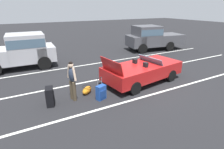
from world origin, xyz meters
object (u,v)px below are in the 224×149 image
at_px(duffel_bag, 87,90).
at_px(parked_pickup_truck_near, 19,51).
at_px(convertible_car, 145,70).
at_px(suitcase_large_black, 50,97).
at_px(suitcase_medium_bright, 101,92).
at_px(parked_pickup_truck_far, 151,37).
at_px(traveler_person, 72,79).

distance_m(duffel_bag, parked_pickup_truck_near, 5.88).
relative_size(convertible_car, suitcase_large_black, 5.86).
bearing_deg(convertible_car, parked_pickup_truck_near, 128.04).
distance_m(suitcase_large_black, duffel_bag, 1.66).
relative_size(convertible_car, duffel_bag, 6.47).
relative_size(suitcase_medium_bright, parked_pickup_truck_near, 0.19).
relative_size(suitcase_large_black, parked_pickup_truck_far, 0.14).
height_order(suitcase_large_black, parked_pickup_truck_far, parked_pickup_truck_far).
bearing_deg(suitcase_large_black, suitcase_medium_bright, -2.61).
bearing_deg(parked_pickup_truck_near, traveler_person, -71.14).
bearing_deg(parked_pickup_truck_near, convertible_car, -41.91).
height_order(convertible_car, suitcase_large_black, convertible_car).
height_order(convertible_car, suitcase_medium_bright, convertible_car).
height_order(traveler_person, parked_pickup_truck_near, parked_pickup_truck_near).
bearing_deg(convertible_car, duffel_bag, 170.80).
height_order(convertible_car, duffel_bag, convertible_car).
height_order(convertible_car, parked_pickup_truck_far, parked_pickup_truck_far).
distance_m(traveler_person, parked_pickup_truck_near, 5.83).
relative_size(suitcase_medium_bright, duffel_bag, 1.42).
height_order(suitcase_large_black, parked_pickup_truck_near, parked_pickup_truck_near).
height_order(duffel_bag, parked_pickup_truck_near, parked_pickup_truck_near).
bearing_deg(parked_pickup_truck_far, traveler_person, 41.24).
xyz_separation_m(duffel_bag, parked_pickup_truck_near, (-2.36, 5.31, 0.95)).
bearing_deg(suitcase_medium_bright, parked_pickup_truck_near, -175.25).
relative_size(convertible_car, suitcase_medium_bright, 4.55).
xyz_separation_m(suitcase_medium_bright, parked_pickup_truck_near, (-2.69, 6.10, 0.79)).
xyz_separation_m(convertible_car, suitcase_medium_bright, (-2.84, -0.71, -0.28)).
xyz_separation_m(traveler_person, parked_pickup_truck_near, (-1.66, 5.59, 0.18)).
bearing_deg(parked_pickup_truck_far, suitcase_large_black, 38.69).
bearing_deg(convertible_car, parked_pickup_truck_far, 40.29).
xyz_separation_m(suitcase_medium_bright, duffel_bag, (-0.33, 0.80, -0.15)).
bearing_deg(duffel_bag, convertible_car, -1.48).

